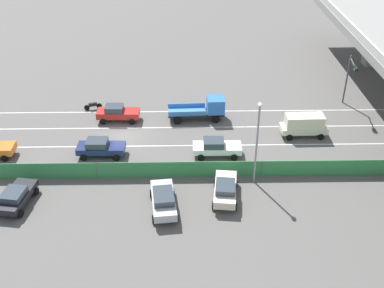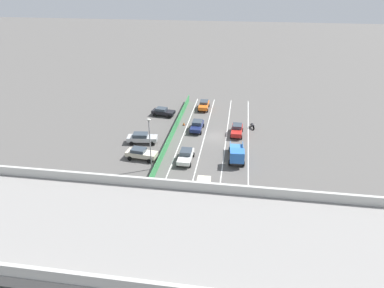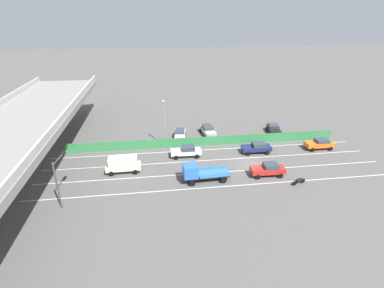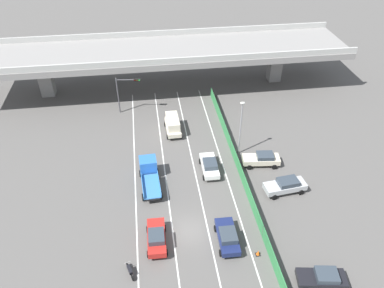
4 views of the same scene
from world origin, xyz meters
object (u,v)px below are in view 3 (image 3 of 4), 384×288
Objects in this scene: car_van_cream at (123,163)px; parked_sedan_dark at (274,129)px; car_sedan_red at (268,169)px; parked_sedan_cream at (180,134)px; street_lamp at (164,119)px; parked_wagon_silver at (208,130)px; flatbed_truck_blue at (198,173)px; car_taxi_orange at (320,144)px; motorcycle at (299,181)px; traffic_cone at (262,143)px; traffic_light at (60,171)px; car_sedan_navy at (257,147)px; car_sedan_white at (187,151)px.

parked_sedan_dark is at bearing -67.30° from car_van_cream.
car_sedan_red is 16.87m from parked_sedan_cream.
street_lamp reaches higher than parked_sedan_dark.
street_lamp is (-3.50, 7.58, 3.59)m from parked_wagon_silver.
car_van_cream is 10.19m from flatbed_truck_blue.
motorcycle is at bearing 139.74° from car_taxi_orange.
parked_wagon_silver is (14.68, 5.29, 0.00)m from car_sedan_red.
parked_sedan_dark is 7.76× the size of traffic_cone.
parked_sedan_cream is (-1.27, 4.94, -0.02)m from parked_wagon_silver.
car_taxi_orange is 0.95× the size of parked_sedan_cream.
car_sedan_red is at bearing -160.19° from parked_wagon_silver.
street_lamp is (11.41, 3.60, 3.28)m from flatbed_truck_blue.
traffic_light is at bearing 137.86° from parked_sedan_cream.
street_lamp reaches higher than car_sedan_navy.
parked_wagon_silver is 1.05× the size of parked_sedan_cream.
car_sedan_red reaches higher than traffic_cone.
car_sedan_white is 16.07m from motorcycle.
parked_wagon_silver is at bearing -30.75° from car_sedan_white.
parked_wagon_silver is (7.91, 16.26, 0.03)m from car_taxi_orange.
car_van_cream is 7.98× the size of traffic_cone.
car_sedan_white is at bearing 5.04° from flatbed_truck_blue.
street_lamp is at bearing 49.02° from motorcycle.
car_van_cream is at bearing 129.80° from parked_wagon_silver.
car_sedan_navy is (-0.01, 10.16, -0.00)m from car_taxi_orange.
parked_wagon_silver is at bearing -14.95° from flatbed_truck_blue.
traffic_light reaches higher than car_van_cream.
car_taxi_orange is at bearing -40.26° from motorcycle.
motorcycle is 20.80m from parked_sedan_cream.
parked_sedan_cream is at bearing 72.62° from car_taxi_orange.
car_sedan_red reaches higher than car_sedan_white.
car_sedan_white is 0.80× the size of traffic_light.
traffic_light reaches higher than motorcycle.
flatbed_truck_blue is 1.29× the size of parked_sedan_cream.
traffic_cone is at bearing -79.06° from car_sedan_white.
flatbed_truck_blue is (-3.68, -9.50, -0.02)m from car_van_cream.
car_sedan_red is 1.01× the size of car_taxi_orange.
flatbed_truck_blue reaches higher than car_sedan_navy.
flatbed_truck_blue is at bearing 165.05° from parked_wagon_silver.
traffic_light reaches higher than parked_sedan_dark.
parked_wagon_silver is 0.64× the size of street_lamp.
car_taxi_orange is 0.74× the size of flatbed_truck_blue.
flatbed_truck_blue is (-0.23, 9.27, 0.31)m from car_sedan_red.
car_taxi_orange is 12.32m from motorcycle.
car_van_cream reaches higher than car_taxi_orange.
motorcycle is at bearing -154.36° from parked_wagon_silver.
parked_sedan_dark is 0.59× the size of street_lamp.
parked_sedan_dark is 16.62m from parked_sedan_cream.
traffic_light reaches higher than traffic_cone.
flatbed_truck_blue is 21.14m from parked_sedan_dark.
car_sedan_red is at bearing 49.00° from motorcycle.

